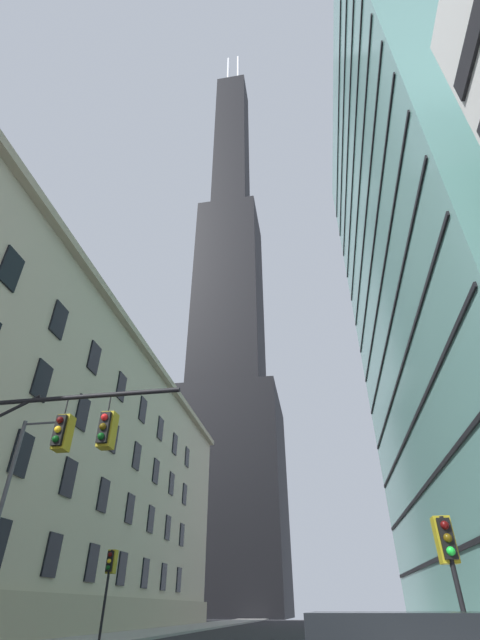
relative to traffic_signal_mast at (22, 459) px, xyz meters
The scene contains 7 objects.
station_building 26.31m from the traffic_signal_mast, 127.14° to the left, with size 17.87×60.54×22.64m.
dark_skyscraper 108.28m from the traffic_signal_mast, 97.73° to the left, with size 25.99×25.99×221.59m.
glass_office_midrise 38.74m from the traffic_signal_mast, 41.97° to the left, with size 15.02×35.07×58.04m.
traffic_signal_mast is the anchor object (origin of this frame).
traffic_light_near_right 11.56m from the traffic_signal_mast, ahead, with size 0.40×0.63×3.24m.
traffic_light_far_left 12.09m from the traffic_signal_mast, 100.32° to the left, with size 0.40×0.63×3.79m.
street_lamppost 7.20m from the traffic_signal_mast, 126.25° to the left, with size 2.50×0.32×8.45m.
Camera 1 is at (4.13, -7.41, 1.44)m, focal length 24.35 mm.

